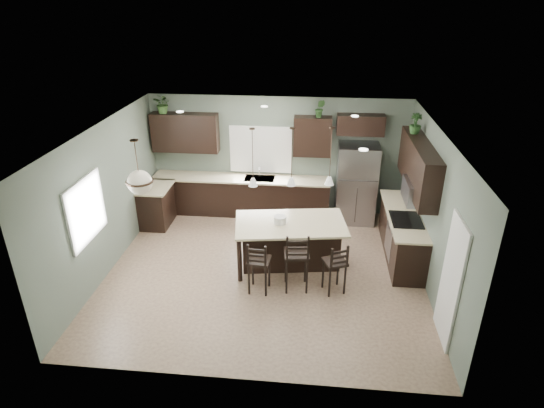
{
  "coord_description": "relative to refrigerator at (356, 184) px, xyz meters",
  "views": [
    {
      "loc": [
        0.89,
        -7.4,
        4.96
      ],
      "look_at": [
        0.1,
        0.4,
        1.25
      ],
      "focal_mm": 30.0,
      "sensor_mm": 36.0,
      "label": 1
    }
  ],
  "objects": [
    {
      "name": "right_lower_cabs",
      "position": [
        0.85,
        -1.49,
        -0.48
      ],
      "size": [
        0.6,
        2.35,
        0.9
      ],
      "primitive_type": "cube",
      "color": "black",
      "rests_on": "ground"
    },
    {
      "name": "pendant_left",
      "position": [
        -2.07,
        -2.18,
        1.32
      ],
      "size": [
        0.17,
        0.17,
        1.1
      ],
      "primitive_type": null,
      "color": "white",
      "rests_on": "room_shell"
    },
    {
      "name": "serving_dish",
      "position": [
        -1.58,
        -2.11,
        0.07
      ],
      "size": [
        0.24,
        0.24,
        0.14
      ],
      "primitive_type": "cylinder",
      "color": "silver",
      "rests_on": "kitchen_island"
    },
    {
      "name": "left_return_countertop",
      "position": [
        -4.53,
        -0.66,
        -0.01
      ],
      "size": [
        0.66,
        0.96,
        0.04
      ],
      "primitive_type": "cube",
      "color": "beige",
      "rests_on": "left_return_cabs"
    },
    {
      "name": "right_countertop",
      "position": [
        0.83,
        -1.49,
        -0.01
      ],
      "size": [
        0.66,
        2.35,
        0.04
      ],
      "primitive_type": "cube",
      "color": "beige",
      "rests_on": "right_lower_cabs"
    },
    {
      "name": "back_upper_right",
      "position": [
        -1.05,
        0.22,
        1.02
      ],
      "size": [
        0.85,
        0.34,
        0.9
      ],
      "primitive_type": "cube",
      "color": "black",
      "rests_on": "room_shell"
    },
    {
      "name": "plant_back_right",
      "position": [
        -0.91,
        0.19,
        1.67
      ],
      "size": [
        0.24,
        0.21,
        0.4
      ],
      "primitive_type": "imported",
      "rotation": [
        0.0,
        0.0,
        -0.17
      ],
      "color": "#284C21",
      "rests_on": "back_upper_right"
    },
    {
      "name": "left_return_cabs",
      "position": [
        -4.55,
        -0.66,
        -0.48
      ],
      "size": [
        0.6,
        0.9,
        0.9
      ],
      "primitive_type": "cube",
      "color": "black",
      "rests_on": "ground"
    },
    {
      "name": "room_shell",
      "position": [
        -1.85,
        -2.36,
        0.77
      ],
      "size": [
        6.0,
        6.0,
        6.0
      ],
      "color": "#5C6A5C",
      "rests_on": "ground"
    },
    {
      "name": "right_upper_cabs",
      "position": [
        0.98,
        -1.49,
        1.02
      ],
      "size": [
        0.34,
        2.35,
        0.9
      ],
      "primitive_type": "cube",
      "color": "black",
      "rests_on": "room_shell"
    },
    {
      "name": "plant_right_wall",
      "position": [
        0.95,
        -0.88,
        1.67
      ],
      "size": [
        0.24,
        0.24,
        0.4
      ],
      "primitive_type": "imported",
      "rotation": [
        0.0,
        0.0,
        -0.09
      ],
      "color": "#285023",
      "rests_on": "right_upper_cabs"
    },
    {
      "name": "pendant_right",
      "position": [
        -0.69,
        -1.97,
        1.32
      ],
      "size": [
        0.17,
        0.17,
        1.1
      ],
      "primitive_type": null,
      "color": "white",
      "rests_on": "room_shell"
    },
    {
      "name": "pantry_door",
      "position": [
        1.13,
        -3.91,
        0.09
      ],
      "size": [
        0.04,
        0.82,
        2.04
      ],
      "primitive_type": "cube",
      "color": "white",
      "rests_on": "ground"
    },
    {
      "name": "back_countertop",
      "position": [
        -2.7,
        0.07,
        -0.01
      ],
      "size": [
        4.2,
        0.66,
        0.04
      ],
      "primitive_type": "cube",
      "color": "beige",
      "rests_on": "back_lower_cabs"
    },
    {
      "name": "fridge_header",
      "position": [
        0.0,
        0.22,
        1.32
      ],
      "size": [
        1.05,
        0.34,
        0.45
      ],
      "primitive_type": "cube",
      "color": "black",
      "rests_on": "room_shell"
    },
    {
      "name": "back_upper_left",
      "position": [
        -4.0,
        0.22,
        1.02
      ],
      "size": [
        1.55,
        0.34,
        0.9
      ],
      "primitive_type": "cube",
      "color": "black",
      "rests_on": "room_shell"
    },
    {
      "name": "window_left",
      "position": [
        -4.83,
        -3.16,
        0.62
      ],
      "size": [
        0.02,
        1.1,
        1.0
      ],
      "primitive_type": "cube",
      "color": "white",
      "rests_on": "room_shell"
    },
    {
      "name": "wall_oven_front",
      "position": [
        0.55,
        -1.76,
        -0.48
      ],
      "size": [
        0.01,
        0.72,
        0.6
      ],
      "primitive_type": "cube",
      "color": "gray",
      "rests_on": "right_lower_cabs"
    },
    {
      "name": "chandelier",
      "position": [
        -3.86,
        -3.03,
        1.4
      ],
      "size": [
        0.46,
        0.46,
        0.96
      ],
      "primitive_type": null,
      "color": "beige",
      "rests_on": "room_shell"
    },
    {
      "name": "bar_stool_left",
      "position": [
        -1.87,
        -3.01,
        -0.4
      ],
      "size": [
        0.42,
        0.42,
        1.04
      ],
      "primitive_type": "cube",
      "rotation": [
        0.0,
        0.0,
        -0.09
      ],
      "color": "black",
      "rests_on": "ground"
    },
    {
      "name": "bar_stool_center",
      "position": [
        -1.22,
        -2.86,
        -0.33
      ],
      "size": [
        0.49,
        0.49,
        1.19
      ],
      "primitive_type": "cube",
      "rotation": [
        0.0,
        0.0,
        0.11
      ],
      "color": "black",
      "rests_on": "ground"
    },
    {
      "name": "back_lower_cabs",
      "position": [
        -2.7,
        0.09,
        -0.48
      ],
      "size": [
        4.2,
        0.6,
        0.9
      ],
      "primitive_type": "cube",
      "color": "black",
      "rests_on": "ground"
    },
    {
      "name": "sink_inset",
      "position": [
        -2.25,
        0.07,
        0.01
      ],
      "size": [
        0.7,
        0.45,
        0.01
      ],
      "primitive_type": "cube",
      "color": "gray",
      "rests_on": "back_countertop"
    },
    {
      "name": "pendant_center",
      "position": [
        -1.38,
        -2.08,
        1.32
      ],
      "size": [
        0.17,
        0.17,
        1.1
      ],
      "primitive_type": null,
      "color": "silver",
      "rests_on": "room_shell"
    },
    {
      "name": "plant_back_left",
      "position": [
        -4.45,
        0.19,
        1.69
      ],
      "size": [
        0.48,
        0.44,
        0.44
      ],
      "primitive_type": "imported",
      "rotation": [
        0.0,
        0.0,
        -0.3
      ],
      "color": "#335826",
      "rests_on": "back_upper_left"
    },
    {
      "name": "microwave",
      "position": [
        0.93,
        -1.76,
        0.62
      ],
      "size": [
        0.4,
        0.75,
        0.4
      ],
      "primitive_type": "cube",
      "color": "gray",
      "rests_on": "right_upper_cabs"
    },
    {
      "name": "refrigerator",
      "position": [
        0.0,
        0.0,
        0.0
      ],
      "size": [
        0.9,
        0.74,
        1.85
      ],
      "primitive_type": "cube",
      "color": "gray",
      "rests_on": "ground"
    },
    {
      "name": "bar_stool_right",
      "position": [
        -0.54,
        -2.89,
        -0.42
      ],
      "size": [
        0.49,
        0.49,
        1.01
      ],
      "primitive_type": "cube",
      "rotation": [
        0.0,
        0.0,
        0.41
      ],
      "color": "black",
      "rests_on": "ground"
    },
    {
      "name": "kitchen_island",
      "position": [
        -1.38,
        -2.08,
        -0.46
      ],
      "size": [
        2.25,
        1.49,
        0.92
      ],
      "primitive_type": "cube",
      "rotation": [
        0.0,
        0.0,
        0.15
      ],
      "color": "black",
      "rests_on": "ground"
    },
    {
      "name": "ground",
      "position": [
        -1.85,
        -2.36,
        -0.93
      ],
      "size": [
        6.0,
        6.0,
        0.0
      ],
      "primitive_type": "plane",
      "color": "#9E8466",
      "rests_on": "ground"
    },
    {
      "name": "window_back",
      "position": [
        -2.25,
        0.37,
        0.62
      ],
      "size": [
        1.35,
        0.02,
        1.0
      ],
      "primitive_type": "cube",
      "color": "white",
      "rests_on": "room_shell"
    },
    {
      "name": "cooktop",
      "position": [
        0.83,
        -1.76,
        0.02
      ],
      "size": [
        0.58,
        0.75,
        0.02
      ],
      "primitive_type": "cube",
      "color": "black",
      "rests_on": "right_countertop"
    },
    {
      "name": "faucet",
      "position": [
        -2.25,
        0.04,
        0.16
      ],
      "size": [
        0.02,
        0.02,
        0.28
      ],
      "primitive_type": "cylinder",
      "color": "silver",
      "rests_on": "back_countertop"
    }
  ]
}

